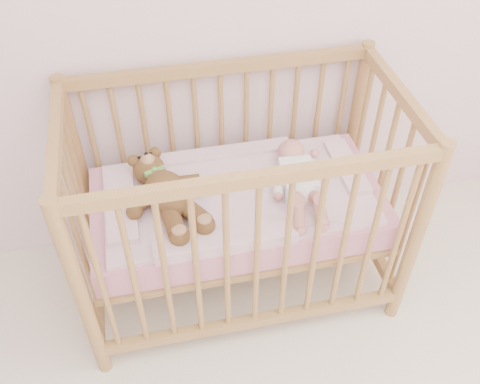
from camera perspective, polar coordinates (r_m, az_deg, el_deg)
name	(u,v)px	position (r m, az deg, el deg)	size (l,w,h in m)	color
crib	(238,204)	(2.28, -0.26, -1.33)	(1.36, 0.76, 1.00)	tan
mattress	(238,207)	(2.29, -0.26, -1.60)	(1.22, 0.62, 0.13)	pink
blanket	(238,194)	(2.24, -0.27, -0.25)	(1.10, 0.58, 0.06)	#F5A9C0
baby	(299,176)	(2.23, 6.27, 1.75)	(0.26, 0.53, 0.13)	white
teddy_bear	(168,193)	(2.14, -7.72, -0.09)	(0.37, 0.53, 0.15)	brown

